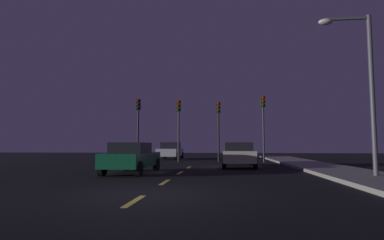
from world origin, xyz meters
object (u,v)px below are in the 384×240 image
(car_oncoming_far, at_px, (171,151))
(traffic_signal_center_right, at_px, (218,119))
(street_lamp_right, at_px, (362,77))
(traffic_signal_far_left, at_px, (138,118))
(car_stopped_ahead, at_px, (238,154))
(traffic_signal_far_right, at_px, (263,116))
(traffic_signal_center_left, at_px, (179,118))
(car_adjacent_lane, at_px, (132,157))

(car_oncoming_far, bearing_deg, traffic_signal_center_right, -44.45)
(street_lamp_right, bearing_deg, traffic_signal_far_left, 135.64)
(traffic_signal_far_left, bearing_deg, street_lamp_right, -44.36)
(car_stopped_ahead, bearing_deg, traffic_signal_far_right, 68.50)
(car_stopped_ahead, relative_size, car_oncoming_far, 1.07)
(traffic_signal_center_left, xyz_separation_m, car_adjacent_lane, (-0.69, -10.35, -2.70))
(traffic_signal_center_left, xyz_separation_m, car_stopped_ahead, (4.44, -5.56, -2.68))
(traffic_signal_center_left, distance_m, car_adjacent_lane, 10.72)
(traffic_signal_far_left, bearing_deg, traffic_signal_center_left, -0.01)
(traffic_signal_center_right, relative_size, car_oncoming_far, 1.13)
(traffic_signal_center_left, distance_m, car_oncoming_far, 5.39)
(traffic_signal_far_right, xyz_separation_m, car_stopped_ahead, (-2.19, -5.56, -2.84))
(street_lamp_right, bearing_deg, car_stopped_ahead, 125.13)
(car_oncoming_far, bearing_deg, car_adjacent_lane, -87.25)
(traffic_signal_center_right, height_order, car_adjacent_lane, traffic_signal_center_right)
(traffic_signal_center_left, bearing_deg, traffic_signal_far_left, 179.99)
(traffic_signal_center_left, xyz_separation_m, street_lamp_right, (8.96, -11.99, 0.49))
(traffic_signal_center_left, height_order, car_stopped_ahead, traffic_signal_center_left)
(traffic_signal_center_left, bearing_deg, traffic_signal_center_right, -0.01)
(traffic_signal_center_right, xyz_separation_m, car_oncoming_far, (-4.57, 4.49, -2.53))
(traffic_signal_far_left, height_order, traffic_signal_center_right, traffic_signal_far_left)
(traffic_signal_center_left, height_order, car_adjacent_lane, traffic_signal_center_left)
(traffic_signal_far_right, xyz_separation_m, car_adjacent_lane, (-7.32, -10.35, -2.86))
(street_lamp_right, bearing_deg, car_adjacent_lane, 170.35)
(car_stopped_ahead, height_order, car_oncoming_far, car_oncoming_far)
(traffic_signal_far_right, relative_size, car_adjacent_lane, 1.24)
(traffic_signal_far_left, relative_size, traffic_signal_center_left, 1.03)
(traffic_signal_center_right, bearing_deg, car_oncoming_far, 135.55)
(traffic_signal_far_left, height_order, car_stopped_ahead, traffic_signal_far_left)
(car_adjacent_lane, relative_size, street_lamp_right, 0.65)
(traffic_signal_far_left, distance_m, car_oncoming_far, 5.58)
(traffic_signal_far_left, distance_m, street_lamp_right, 17.15)
(car_adjacent_lane, relative_size, car_oncoming_far, 0.99)
(traffic_signal_far_right, xyz_separation_m, street_lamp_right, (2.33, -11.99, 0.33))
(traffic_signal_center_left, bearing_deg, car_stopped_ahead, -51.40)
(traffic_signal_far_left, relative_size, car_adjacent_lane, 1.21)
(traffic_signal_center_right, xyz_separation_m, street_lamp_right, (5.79, -11.99, 0.60))
(car_stopped_ahead, xyz_separation_m, car_adjacent_lane, (-5.13, -4.79, -0.02))
(car_adjacent_lane, height_order, street_lamp_right, street_lamp_right)
(car_stopped_ahead, bearing_deg, car_oncoming_far, 120.18)
(car_stopped_ahead, relative_size, street_lamp_right, 0.70)
(traffic_signal_center_left, distance_m, traffic_signal_far_right, 6.63)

